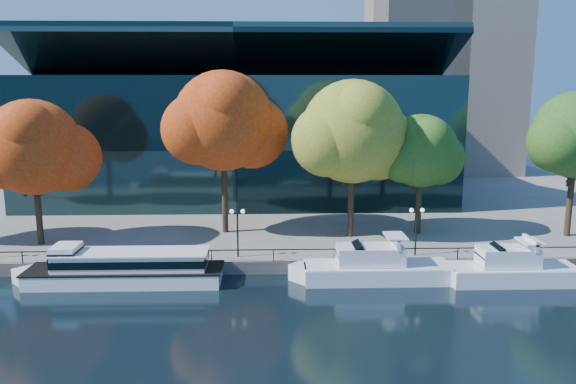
{
  "coord_description": "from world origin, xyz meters",
  "views": [
    {
      "loc": [
        -0.16,
        -40.18,
        15.01
      ],
      "look_at": [
        1.31,
        8.0,
        5.77
      ],
      "focal_mm": 35.0,
      "sensor_mm": 36.0,
      "label": 1
    }
  ],
  "objects_px": {
    "cruiser_far": "(507,269)",
    "lamp_2": "(416,220)",
    "tree_2": "(225,123)",
    "tree_4": "(422,153)",
    "tour_boat": "(120,267)",
    "tree_1": "(35,149)",
    "tree_3": "(355,134)",
    "cruiser_near": "(371,267)",
    "lamp_1": "(237,222)"
  },
  "relations": [
    {
      "from": "tour_boat",
      "to": "tree_2",
      "type": "relative_size",
      "value": 1.05
    },
    {
      "from": "tree_2",
      "to": "lamp_2",
      "type": "distance_m",
      "value": 19.61
    },
    {
      "from": "tree_2",
      "to": "lamp_2",
      "type": "bearing_deg",
      "value": -26.22
    },
    {
      "from": "tour_boat",
      "to": "cruiser_near",
      "type": "height_order",
      "value": "cruiser_near"
    },
    {
      "from": "tour_boat",
      "to": "tree_2",
      "type": "height_order",
      "value": "tree_2"
    },
    {
      "from": "tree_3",
      "to": "tree_4",
      "type": "bearing_deg",
      "value": 7.03
    },
    {
      "from": "cruiser_far",
      "to": "tree_3",
      "type": "height_order",
      "value": "tree_3"
    },
    {
      "from": "cruiser_far",
      "to": "tree_1",
      "type": "xyz_separation_m",
      "value": [
        -38.55,
        8.47,
        8.36
      ]
    },
    {
      "from": "cruiser_near",
      "to": "tree_2",
      "type": "xyz_separation_m",
      "value": [
        -11.93,
        11.31,
        10.36
      ]
    },
    {
      "from": "tree_1",
      "to": "tree_2",
      "type": "height_order",
      "value": "tree_2"
    },
    {
      "from": "tree_1",
      "to": "tree_4",
      "type": "height_order",
      "value": "tree_1"
    },
    {
      "from": "tour_boat",
      "to": "lamp_2",
      "type": "relative_size",
      "value": 4.02
    },
    {
      "from": "tree_1",
      "to": "tree_4",
      "type": "bearing_deg",
      "value": 4.09
    },
    {
      "from": "cruiser_far",
      "to": "lamp_2",
      "type": "height_order",
      "value": "lamp_2"
    },
    {
      "from": "tree_4",
      "to": "tree_2",
      "type": "bearing_deg",
      "value": 176.41
    },
    {
      "from": "cruiser_near",
      "to": "cruiser_far",
      "type": "xyz_separation_m",
      "value": [
        10.4,
        -0.79,
        0.01
      ]
    },
    {
      "from": "lamp_1",
      "to": "lamp_2",
      "type": "height_order",
      "value": "same"
    },
    {
      "from": "tree_2",
      "to": "lamp_2",
      "type": "height_order",
      "value": "tree_2"
    },
    {
      "from": "tree_4",
      "to": "lamp_2",
      "type": "bearing_deg",
      "value": -107.19
    },
    {
      "from": "cruiser_far",
      "to": "tree_2",
      "type": "height_order",
      "value": "tree_2"
    },
    {
      "from": "cruiser_far",
      "to": "tree_4",
      "type": "height_order",
      "value": "tree_4"
    },
    {
      "from": "lamp_2",
      "to": "cruiser_near",
      "type": "bearing_deg",
      "value": -142.53
    },
    {
      "from": "tour_boat",
      "to": "tree_4",
      "type": "height_order",
      "value": "tree_4"
    },
    {
      "from": "tree_2",
      "to": "tree_4",
      "type": "distance_m",
      "value": 18.6
    },
    {
      "from": "tree_3",
      "to": "lamp_2",
      "type": "height_order",
      "value": "tree_3"
    },
    {
      "from": "cruiser_far",
      "to": "tree_3",
      "type": "relative_size",
      "value": 0.76
    },
    {
      "from": "tour_boat",
      "to": "tree_2",
      "type": "xyz_separation_m",
      "value": [
        7.34,
        11.34,
        10.19
      ]
    },
    {
      "from": "lamp_1",
      "to": "cruiser_near",
      "type": "bearing_deg",
      "value": -17.54
    },
    {
      "from": "tree_1",
      "to": "cruiser_far",
      "type": "bearing_deg",
      "value": -12.39
    },
    {
      "from": "tree_4",
      "to": "cruiser_far",
      "type": "bearing_deg",
      "value": -70.05
    },
    {
      "from": "tree_4",
      "to": "lamp_2",
      "type": "relative_size",
      "value": 2.82
    },
    {
      "from": "lamp_1",
      "to": "tree_3",
      "type": "bearing_deg",
      "value": 30.21
    },
    {
      "from": "tree_1",
      "to": "lamp_1",
      "type": "relative_size",
      "value": 3.19
    },
    {
      "from": "cruiser_far",
      "to": "lamp_1",
      "type": "relative_size",
      "value": 2.73
    },
    {
      "from": "tour_boat",
      "to": "tree_4",
      "type": "distance_m",
      "value": 28.64
    },
    {
      "from": "tree_4",
      "to": "lamp_1",
      "type": "bearing_deg",
      "value": -157.93
    },
    {
      "from": "tree_4",
      "to": "tree_1",
      "type": "bearing_deg",
      "value": -175.91
    },
    {
      "from": "cruiser_far",
      "to": "lamp_2",
      "type": "distance_m",
      "value": 7.87
    },
    {
      "from": "tour_boat",
      "to": "tree_4",
      "type": "bearing_deg",
      "value": 21.62
    },
    {
      "from": "tree_4",
      "to": "lamp_2",
      "type": "distance_m",
      "value": 8.64
    },
    {
      "from": "tree_2",
      "to": "tree_1",
      "type": "bearing_deg",
      "value": -167.4
    },
    {
      "from": "tree_1",
      "to": "tree_4",
      "type": "distance_m",
      "value": 34.68
    },
    {
      "from": "cruiser_near",
      "to": "cruiser_far",
      "type": "bearing_deg",
      "value": -4.34
    },
    {
      "from": "tree_2",
      "to": "lamp_2",
      "type": "relative_size",
      "value": 3.82
    },
    {
      "from": "cruiser_near",
      "to": "tree_4",
      "type": "bearing_deg",
      "value": 57.65
    },
    {
      "from": "lamp_1",
      "to": "lamp_2",
      "type": "xyz_separation_m",
      "value": [
        14.77,
        0.0,
        0.0
      ]
    },
    {
      "from": "cruiser_near",
      "to": "lamp_1",
      "type": "xyz_separation_m",
      "value": [
        -10.46,
        3.31,
        2.85
      ]
    },
    {
      "from": "lamp_2",
      "to": "cruiser_far",
      "type": "bearing_deg",
      "value": -33.92
    },
    {
      "from": "cruiser_far",
      "to": "tree_3",
      "type": "distance_m",
      "value": 17.39
    },
    {
      "from": "tour_boat",
      "to": "tree_4",
      "type": "xyz_separation_m",
      "value": [
        25.7,
        10.19,
        7.49
      ]
    }
  ]
}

